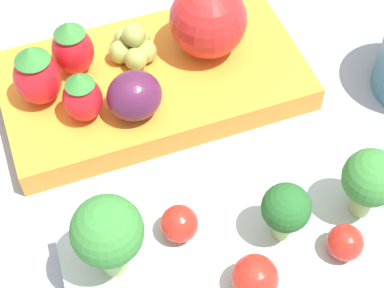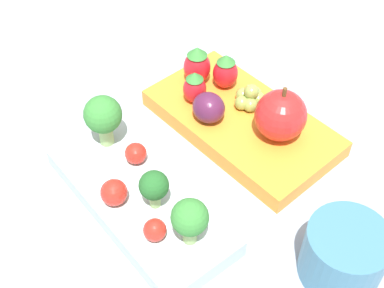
% 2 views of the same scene
% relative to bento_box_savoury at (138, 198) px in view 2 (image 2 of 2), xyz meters
% --- Properties ---
extents(ground_plane, '(4.00, 4.00, 0.00)m').
position_rel_bento_box_savoury_xyz_m(ground_plane, '(-0.00, -0.07, -0.01)').
color(ground_plane, '#939EB2').
extents(bento_box_savoury, '(0.24, 0.12, 0.02)m').
position_rel_bento_box_savoury_xyz_m(bento_box_savoury, '(0.00, 0.00, 0.00)').
color(bento_box_savoury, silver).
rests_on(bento_box_savoury, ground_plane).
extents(bento_box_fruit, '(0.23, 0.14, 0.02)m').
position_rel_bento_box_savoury_xyz_m(bento_box_fruit, '(0.00, -0.16, -0.00)').
color(bento_box_fruit, orange).
rests_on(bento_box_fruit, ground_plane).
extents(broccoli_floret_0, '(0.04, 0.04, 0.05)m').
position_rel_bento_box_savoury_xyz_m(broccoli_floret_0, '(-0.08, 0.00, 0.05)').
color(broccoli_floret_0, '#93B770').
rests_on(broccoli_floret_0, bento_box_savoury).
extents(broccoli_floret_1, '(0.03, 0.03, 0.05)m').
position_rel_bento_box_savoury_xyz_m(broccoli_floret_1, '(-0.02, -0.00, 0.04)').
color(broccoli_floret_1, '#93B770').
rests_on(broccoli_floret_1, bento_box_savoury).
extents(broccoli_floret_2, '(0.04, 0.04, 0.06)m').
position_rel_bento_box_savoury_xyz_m(broccoli_floret_2, '(0.08, -0.02, 0.05)').
color(broccoli_floret_2, '#93B770').
rests_on(broccoli_floret_2, bento_box_savoury).
extents(cherry_tomato_0, '(0.03, 0.03, 0.03)m').
position_rel_bento_box_savoury_xyz_m(cherry_tomato_0, '(0.01, 0.02, 0.03)').
color(cherry_tomato_0, red).
rests_on(cherry_tomato_0, bento_box_savoury).
extents(cherry_tomato_1, '(0.02, 0.02, 0.02)m').
position_rel_bento_box_savoury_xyz_m(cherry_tomato_1, '(0.03, -0.03, 0.02)').
color(cherry_tomato_1, red).
rests_on(cherry_tomato_1, bento_box_savoury).
extents(cherry_tomato_2, '(0.02, 0.02, 0.02)m').
position_rel_bento_box_savoury_xyz_m(cherry_tomato_2, '(-0.05, 0.02, 0.02)').
color(cherry_tomato_2, red).
rests_on(cherry_tomato_2, bento_box_savoury).
extents(apple, '(0.06, 0.06, 0.07)m').
position_rel_bento_box_savoury_xyz_m(apple, '(-0.05, -0.17, 0.04)').
color(apple, red).
rests_on(apple, bento_box_fruit).
extents(strawberry_0, '(0.03, 0.03, 0.04)m').
position_rel_bento_box_savoury_xyz_m(strawberry_0, '(0.06, -0.14, 0.03)').
color(strawberry_0, red).
rests_on(strawberry_0, bento_box_fruit).
extents(strawberry_1, '(0.03, 0.03, 0.05)m').
position_rel_bento_box_savoury_xyz_m(strawberry_1, '(0.05, -0.19, 0.03)').
color(strawberry_1, red).
rests_on(strawberry_1, bento_box_fruit).
extents(strawberry_2, '(0.03, 0.03, 0.05)m').
position_rel_bento_box_savoury_xyz_m(strawberry_2, '(0.08, -0.17, 0.04)').
color(strawberry_2, red).
rests_on(strawberry_2, bento_box_fruit).
extents(plum, '(0.04, 0.04, 0.04)m').
position_rel_bento_box_savoury_xyz_m(plum, '(0.02, -0.13, 0.03)').
color(plum, '#511E42').
rests_on(plum, bento_box_fruit).
extents(grape_cluster, '(0.04, 0.04, 0.03)m').
position_rel_bento_box_savoury_xyz_m(grape_cluster, '(0.00, -0.18, 0.02)').
color(grape_cluster, '#8EA84C').
rests_on(grape_cluster, bento_box_fruit).
extents(drinking_cup, '(0.08, 0.08, 0.06)m').
position_rel_bento_box_savoury_xyz_m(drinking_cup, '(-0.19, -0.08, 0.02)').
color(drinking_cup, teal).
rests_on(drinking_cup, ground_plane).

